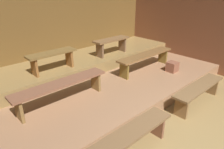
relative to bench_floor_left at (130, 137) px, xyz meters
name	(u,v)px	position (x,y,z in m)	size (l,w,h in m)	color
ground	(120,101)	(1.03, 1.20, -0.37)	(6.65, 5.18, 0.08)	#997A48
wall_back	(62,31)	(1.03, 3.42, 0.81)	(6.65, 0.06, 2.27)	brown
wall_right	(194,28)	(3.98, 1.20, 0.81)	(0.06, 5.18, 2.27)	brown
platform_lower	(100,84)	(1.03, 1.86, -0.19)	(5.85, 3.06, 0.28)	#A37653
platform_middle	(78,63)	(1.03, 2.73, 0.08)	(5.85, 1.33, 0.28)	olive
bench_floor_left	(130,137)	(0.00, 0.00, 0.00)	(1.55, 0.32, 0.42)	brown
bench_floor_right	(199,90)	(2.06, 0.00, 0.00)	(1.55, 0.32, 0.42)	brown
bench_lower_left	(62,86)	(-0.15, 1.50, 0.28)	(1.77, 0.32, 0.42)	brown
bench_lower_right	(146,57)	(2.22, 1.50, 0.28)	(1.77, 0.32, 0.42)	brown
bench_middle_left	(52,57)	(0.17, 2.40, 0.53)	(1.05, 0.32, 0.42)	brown
bench_middle_right	(112,43)	(1.89, 2.40, 0.53)	(1.05, 0.32, 0.42)	brown
wooden_crate_lower	(172,67)	(2.62, 0.97, 0.07)	(0.24, 0.24, 0.24)	brown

